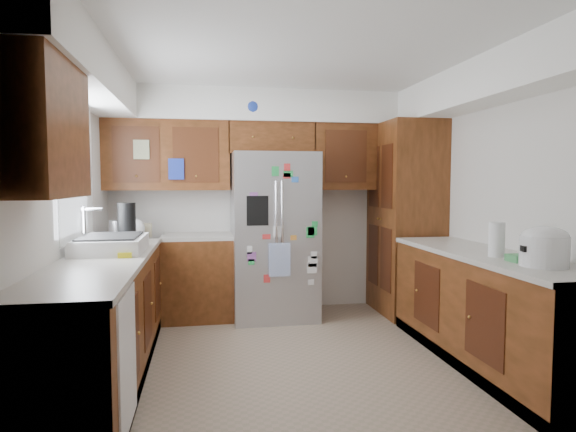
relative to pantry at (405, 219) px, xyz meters
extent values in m
plane|color=tan|center=(-1.50, -1.15, -1.07)|extent=(3.60, 3.60, 0.00)
cube|color=silver|center=(-1.50, 0.45, 0.18)|extent=(3.60, 0.04, 2.50)
cube|color=silver|center=(-3.30, -1.15, 0.18)|extent=(0.04, 3.20, 2.50)
cube|color=silver|center=(0.30, -1.15, 0.18)|extent=(0.04, 3.20, 2.50)
cube|color=silver|center=(-1.50, -2.75, 0.18)|extent=(3.60, 0.04, 2.50)
cube|color=white|center=(-1.50, -1.15, 1.43)|extent=(3.60, 3.20, 0.02)
cube|color=white|center=(-1.50, 0.26, 1.25)|extent=(3.60, 0.38, 0.35)
cube|color=white|center=(-3.11, -1.15, 1.25)|extent=(0.38, 3.20, 0.35)
cube|color=white|center=(0.11, -1.15, 1.25)|extent=(0.38, 3.20, 0.35)
cube|color=#45250D|center=(-2.63, 0.28, 0.70)|extent=(1.33, 0.34, 0.75)
cube|color=#45250D|center=(-0.36, 0.28, 0.70)|extent=(1.33, 0.34, 0.75)
cube|color=#45250D|center=(-3.13, -2.30, 0.70)|extent=(0.34, 0.85, 0.75)
cube|color=white|center=(-3.29, -1.05, 0.53)|extent=(0.02, 0.90, 1.05)
cube|color=white|center=(-3.25, -1.05, 0.53)|extent=(0.01, 1.02, 1.15)
cube|color=#1C31A4|center=(-2.54, 0.09, 0.55)|extent=(0.16, 0.02, 0.22)
cube|color=beige|center=(-2.88, 0.09, 0.75)|extent=(0.16, 0.02, 0.20)
cube|color=#45250D|center=(-3.00, -1.45, -0.64)|extent=(0.60, 2.60, 0.88)
cube|color=#45250D|center=(-2.33, 0.15, -0.64)|extent=(0.75, 0.60, 0.88)
cube|color=beige|center=(-3.00, -1.45, -0.17)|extent=(0.63, 2.60, 0.04)
cube|color=beige|center=(-2.33, 0.15, -0.17)|extent=(0.75, 0.60, 0.04)
cube|color=black|center=(-3.00, -1.45, -1.02)|extent=(0.60, 2.60, 0.10)
cube|color=white|center=(-2.69, -2.30, -0.61)|extent=(0.01, 0.58, 0.80)
cube|color=#45250D|center=(0.00, -1.62, -0.64)|extent=(0.60, 2.25, 0.88)
cube|color=beige|center=(0.00, -1.62, -0.17)|extent=(0.63, 2.25, 0.04)
cube|color=black|center=(0.00, -1.62, -1.02)|extent=(0.60, 2.25, 0.10)
cube|color=#45250D|center=(0.00, 0.00, 0.00)|extent=(0.60, 0.90, 2.15)
cube|color=#A1A2A7|center=(-1.50, 0.05, -0.17)|extent=(0.90, 0.75, 1.80)
cylinder|color=silver|center=(-1.53, -0.34, -0.02)|extent=(0.02, 0.02, 0.90)
cylinder|color=silver|center=(-1.47, -0.34, -0.02)|extent=(0.02, 0.02, 0.90)
cube|color=black|center=(-1.72, -0.33, 0.12)|extent=(0.22, 0.01, 0.30)
cube|color=white|center=(-1.50, -0.35, -0.38)|extent=(0.22, 0.01, 0.34)
cube|color=white|center=(-1.51, -0.33, -0.09)|extent=(0.10, 0.00, 0.11)
cube|color=white|center=(-1.16, -0.33, -0.48)|extent=(0.10, 0.00, 0.10)
cube|color=orange|center=(-1.35, -0.33, -0.16)|extent=(0.06, 0.00, 0.05)
cube|color=white|center=(-1.80, -0.33, -0.27)|extent=(0.05, 0.00, 0.08)
cube|color=red|center=(-1.42, -0.33, 0.56)|extent=(0.06, 0.00, 0.08)
cube|color=white|center=(-1.14, -0.33, -0.34)|extent=(0.06, 0.00, 0.07)
cube|color=green|center=(-1.18, -0.33, -0.10)|extent=(0.08, 0.00, 0.11)
cube|color=orange|center=(-1.53, -0.33, -0.29)|extent=(0.09, 0.00, 0.09)
cube|color=white|center=(-1.17, -0.33, -0.62)|extent=(0.06, 0.00, 0.06)
cube|color=red|center=(-1.63, -0.33, -0.57)|extent=(0.07, 0.00, 0.08)
cube|color=green|center=(-1.41, -0.33, 0.49)|extent=(0.10, 0.00, 0.06)
cube|color=red|center=(-1.42, -0.33, 0.48)|extent=(0.08, 0.00, 0.06)
cube|color=white|center=(-1.15, -0.33, -0.41)|extent=(0.10, 0.00, 0.11)
cube|color=green|center=(-1.15, -0.33, -0.09)|extent=(0.10, 0.00, 0.09)
cube|color=#8C4C99|center=(-1.78, -0.33, -0.34)|extent=(0.09, 0.00, 0.09)
cube|color=red|center=(-1.63, -0.33, -0.14)|extent=(0.08, 0.00, 0.05)
cube|color=green|center=(-1.54, -0.33, 0.52)|extent=(0.07, 0.00, 0.10)
cube|color=green|center=(-1.13, -0.33, -0.02)|extent=(0.06, 0.00, 0.05)
cube|color=blue|center=(-1.34, -0.33, 0.44)|extent=(0.07, 0.00, 0.06)
cube|color=green|center=(-1.78, -0.33, -0.39)|extent=(0.06, 0.00, 0.06)
cube|color=#8C4C99|center=(-1.76, -0.33, 0.29)|extent=(0.08, 0.00, 0.05)
cube|color=#45250D|center=(-1.50, 0.28, 0.90)|extent=(0.96, 0.34, 0.35)
sphere|color=#1D3AAA|center=(-1.72, 0.20, 1.22)|extent=(0.29, 0.29, 0.29)
cylinder|color=black|center=(-1.28, 0.24, 1.15)|extent=(0.27, 0.27, 0.16)
ellipsoid|color=#333338|center=(-1.28, 0.24, 1.23)|extent=(0.25, 0.25, 0.11)
cube|color=white|center=(-3.00, -1.05, -0.09)|extent=(0.52, 0.70, 0.12)
cube|color=black|center=(-3.00, -1.05, -0.03)|extent=(0.44, 0.60, 0.02)
cylinder|color=silver|center=(-3.20, -1.05, 0.07)|extent=(0.02, 0.02, 0.30)
cylinder|color=silver|center=(-3.14, -1.05, 0.20)|extent=(0.16, 0.02, 0.02)
cube|color=yellow|center=(-2.84, -1.33, -0.13)|extent=(0.10, 0.18, 0.04)
cube|color=black|center=(-2.94, -0.58, -0.10)|extent=(0.18, 0.14, 0.10)
cylinder|color=black|center=(-2.94, -0.58, 0.09)|extent=(0.16, 0.16, 0.28)
cylinder|color=#A1A2A7|center=(-3.08, -0.31, -0.05)|extent=(0.14, 0.14, 0.20)
sphere|color=white|center=(-2.94, -0.11, -0.05)|extent=(0.20, 0.20, 0.20)
cube|color=#3F72B2|center=(-3.07, -0.02, -0.06)|extent=(0.14, 0.10, 0.18)
cube|color=#BFB28C|center=(-2.84, 0.02, -0.08)|extent=(0.10, 0.08, 0.14)
cylinder|color=white|center=(-2.95, -0.66, -0.10)|extent=(0.08, 0.08, 0.11)
cylinder|color=white|center=(0.00, -2.27, -0.05)|extent=(0.31, 0.31, 0.21)
ellipsoid|color=white|center=(0.00, -2.27, 0.05)|extent=(0.30, 0.30, 0.13)
cube|color=black|center=(-0.14, -2.27, -0.03)|extent=(0.04, 0.06, 0.04)
cylinder|color=white|center=(-0.06, -1.83, -0.02)|extent=(0.12, 0.12, 0.26)
camera|label=1|loc=(-2.25, -5.13, 0.41)|focal=30.00mm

